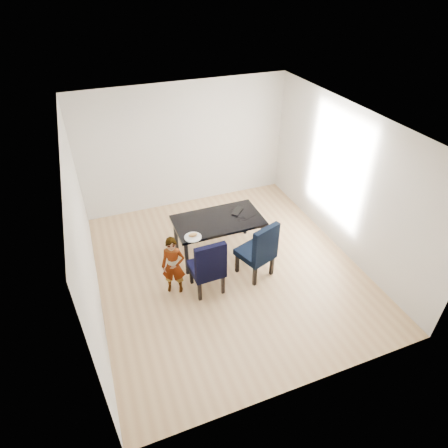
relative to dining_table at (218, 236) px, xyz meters
name	(u,v)px	position (x,y,z in m)	size (l,w,h in m)	color
floor	(228,268)	(0.00, -0.50, -0.38)	(4.50, 5.00, 0.01)	tan
ceiling	(229,124)	(0.00, -0.50, 2.33)	(4.50, 5.00, 0.01)	white
wall_back	(185,146)	(0.00, 2.00, 0.98)	(4.50, 0.01, 2.70)	silver
wall_front	(312,319)	(0.00, -3.00, 0.98)	(4.50, 0.01, 2.70)	silver
wall_left	(83,235)	(-2.25, -0.50, 0.98)	(0.01, 5.00, 2.70)	silver
wall_right	(346,181)	(2.25, -0.50, 0.98)	(0.01, 5.00, 2.70)	silver
dining_table	(218,236)	(0.00, 0.00, 0.00)	(1.60, 0.90, 0.75)	black
chair_left	(206,264)	(-0.52, -0.84, 0.16)	(0.51, 0.53, 1.07)	black
chair_right	(255,249)	(0.39, -0.78, 0.18)	(0.53, 0.55, 1.11)	black
child	(173,266)	(-1.03, -0.69, 0.16)	(0.39, 0.26, 1.07)	orange
plate	(193,237)	(-0.58, -0.35, 0.38)	(0.29, 0.29, 0.02)	silver
sandwich	(193,235)	(-0.58, -0.34, 0.42)	(0.16, 0.08, 0.06)	#B47E40
laptop	(235,210)	(0.40, 0.16, 0.39)	(0.32, 0.21, 0.03)	black
cable_tangle	(242,220)	(0.41, -0.17, 0.38)	(0.15, 0.15, 0.01)	black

